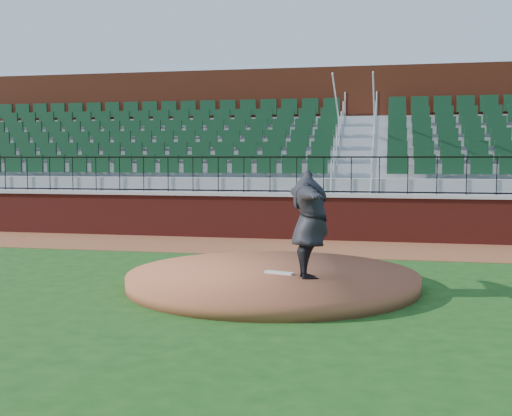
% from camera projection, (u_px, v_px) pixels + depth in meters
% --- Properties ---
extents(ground, '(90.00, 90.00, 0.00)m').
position_uv_depth(ground, '(238.00, 289.00, 11.06)').
color(ground, '#174212').
rests_on(ground, ground).
extents(warning_track, '(34.00, 3.20, 0.01)m').
position_uv_depth(warning_track, '(287.00, 247.00, 16.33)').
color(warning_track, brown).
rests_on(warning_track, ground).
extents(field_wall, '(34.00, 0.35, 1.20)m').
position_uv_depth(field_wall, '(296.00, 218.00, 17.85)').
color(field_wall, maroon).
rests_on(field_wall, ground).
extents(wall_cap, '(34.00, 0.45, 0.10)m').
position_uv_depth(wall_cap, '(297.00, 195.00, 17.80)').
color(wall_cap, '#B7B7B7').
rests_on(wall_cap, field_wall).
extents(wall_railing, '(34.00, 0.05, 1.00)m').
position_uv_depth(wall_railing, '(297.00, 175.00, 17.75)').
color(wall_railing, black).
rests_on(wall_railing, wall_cap).
extents(seating_stands, '(34.00, 5.10, 4.60)m').
position_uv_depth(seating_stands, '(309.00, 157.00, 20.37)').
color(seating_stands, gray).
rests_on(seating_stands, ground).
extents(concourse_wall, '(34.00, 0.50, 5.50)m').
position_uv_depth(concourse_wall, '(319.00, 145.00, 23.07)').
color(concourse_wall, maroon).
rests_on(concourse_wall, ground).
extents(pitchers_mound, '(5.14, 5.14, 0.25)m').
position_uv_depth(pitchers_mound, '(273.00, 279.00, 11.32)').
color(pitchers_mound, brown).
rests_on(pitchers_mound, ground).
extents(pitching_rubber, '(0.54, 0.28, 0.04)m').
position_uv_depth(pitching_rubber, '(279.00, 273.00, 11.16)').
color(pitching_rubber, silver).
rests_on(pitching_rubber, pitchers_mound).
extents(pitcher, '(1.31, 2.32, 1.83)m').
position_uv_depth(pitcher, '(310.00, 224.00, 10.69)').
color(pitcher, black).
rests_on(pitcher, pitchers_mound).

